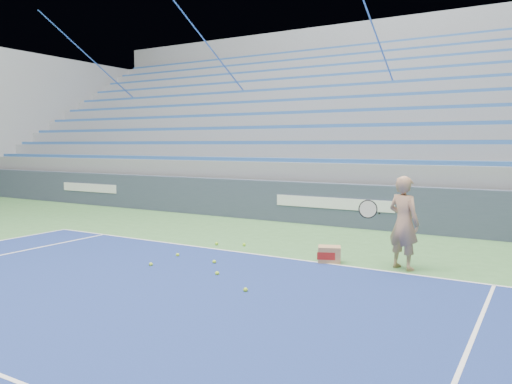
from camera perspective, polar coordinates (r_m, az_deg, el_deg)
sponsor_barrier at (r=13.03m, az=9.01°, el=-1.43°), size 30.00×0.32×1.10m
bleachers at (r=18.38m, az=15.69°, el=6.07°), size 31.00×9.15×7.30m
tennis_player at (r=8.73m, az=16.49°, el=-3.38°), size 0.94×0.90×1.58m
ball_box at (r=9.03m, az=8.38°, el=-7.08°), size 0.48×0.43×0.30m
tennis_ball_0 at (r=7.23m, az=-1.21°, el=-11.12°), size 0.07×0.07×0.07m
tennis_ball_1 at (r=10.50m, az=-4.53°, el=-5.89°), size 0.07×0.07×0.07m
tennis_ball_2 at (r=9.53m, az=-8.94°, el=-7.12°), size 0.07×0.07×0.07m
tennis_ball_3 at (r=8.14m, az=-4.46°, el=-9.25°), size 0.07×0.07×0.07m
tennis_ball_4 at (r=8.88m, az=-11.93°, el=-8.10°), size 0.07×0.07×0.07m
tennis_ball_5 at (r=8.90m, az=-4.80°, el=-7.96°), size 0.07×0.07×0.07m
tennis_ball_6 at (r=10.37m, az=-1.37°, el=-6.02°), size 0.07×0.07×0.07m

